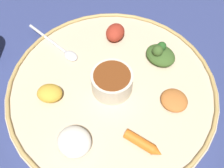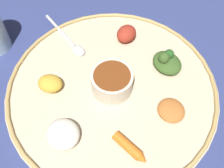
{
  "view_description": "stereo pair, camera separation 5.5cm",
  "coord_description": "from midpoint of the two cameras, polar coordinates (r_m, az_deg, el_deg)",
  "views": [
    {
      "loc": [
        0.18,
        -0.24,
        0.5
      ],
      "look_at": [
        0.0,
        0.0,
        0.04
      ],
      "focal_mm": 43.94,
      "sensor_mm": 36.0,
      "label": 1
    },
    {
      "loc": [
        0.22,
        -0.2,
        0.5
      ],
      "look_at": [
        0.0,
        0.0,
        0.04
      ],
      "focal_mm": 43.94,
      "sensor_mm": 36.0,
      "label": 2
    }
  ],
  "objects": [
    {
      "name": "spoon",
      "position": [
        0.64,
        -13.23,
        7.17
      ],
      "size": [
        0.16,
        0.03,
        0.01
      ],
      "color": "silver",
      "rests_on": "platter"
    },
    {
      "name": "platter_rim",
      "position": [
        0.56,
        -2.8,
        -0.88
      ],
      "size": [
        0.43,
        0.43,
        0.01
      ],
      "primitive_type": "torus",
      "color": "tan",
      "rests_on": "platter"
    },
    {
      "name": "greens_pile",
      "position": [
        0.6,
        7.43,
        5.98
      ],
      "size": [
        0.07,
        0.06,
        0.05
      ],
      "color": "#385623",
      "rests_on": "platter"
    },
    {
      "name": "mound_rice_white",
      "position": [
        0.5,
        -11.04,
        -11.96
      ],
      "size": [
        0.07,
        0.06,
        0.03
      ],
      "primitive_type": "ellipsoid",
      "rotation": [
        0.0,
        0.0,
        6.24
      ],
      "color": "silver",
      "rests_on": "platter"
    },
    {
      "name": "mound_beet",
      "position": [
        0.64,
        -1.84,
        10.48
      ],
      "size": [
        0.05,
        0.06,
        0.03
      ],
      "primitive_type": "ellipsoid",
      "rotation": [
        0.0,
        0.0,
        4.95
      ],
      "color": "maroon",
      "rests_on": "platter"
    },
    {
      "name": "platter",
      "position": [
        0.57,
        -2.75,
        -1.62
      ],
      "size": [
        0.44,
        0.44,
        0.02
      ],
      "primitive_type": "cylinder",
      "color": "#C6B293",
      "rests_on": "ground_plane"
    },
    {
      "name": "carrot_near_spoon",
      "position": [
        0.5,
        3.25,
        -12.51
      ],
      "size": [
        0.08,
        0.02,
        0.02
      ],
      "color": "orange",
      "rests_on": "platter"
    },
    {
      "name": "mound_lentil_yellow",
      "position": [
        0.56,
        -15.6,
        -2.09
      ],
      "size": [
        0.06,
        0.06,
        0.03
      ],
      "primitive_type": "ellipsoid",
      "rotation": [
        0.0,
        0.0,
        0.58
      ],
      "color": "gold",
      "rests_on": "platter"
    },
    {
      "name": "mound_chickpea",
      "position": [
        0.55,
        10.03,
        -3.59
      ],
      "size": [
        0.07,
        0.06,
        0.02
      ],
      "primitive_type": "ellipsoid",
      "rotation": [
        0.0,
        0.0,
        6.04
      ],
      "color": "#B2662D",
      "rests_on": "platter"
    },
    {
      "name": "ground_plane",
      "position": [
        0.58,
        -2.7,
        -2.18
      ],
      "size": [
        2.4,
        2.4,
        0.0
      ],
      "primitive_type": "plane",
      "color": "navy"
    },
    {
      "name": "center_bowl",
      "position": [
        0.54,
        -2.9,
        0.33
      ],
      "size": [
        0.08,
        0.08,
        0.05
      ],
      "color": "beige",
      "rests_on": "platter"
    }
  ]
}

